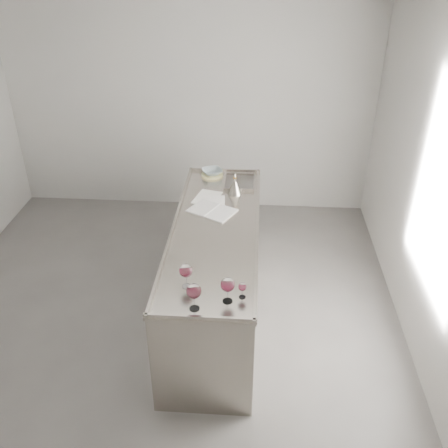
# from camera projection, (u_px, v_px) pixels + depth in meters

# --- Properties ---
(room_shell) EXTENTS (4.54, 5.04, 2.84)m
(room_shell) POSITION_uv_depth(u_px,v_px,m) (148.00, 196.00, 3.91)
(room_shell) COLOR #504D4B
(room_shell) RESTS_ON ground
(counter) EXTENTS (0.77, 2.42, 0.97)m
(counter) POSITION_uv_depth(u_px,v_px,m) (216.00, 271.00, 4.61)
(counter) COLOR gray
(counter) RESTS_ON ground
(wine_glass_left) EXTENTS (0.10, 0.10, 0.20)m
(wine_glass_left) POSITION_uv_depth(u_px,v_px,m) (186.00, 271.00, 3.59)
(wine_glass_left) COLOR white
(wine_glass_left) RESTS_ON counter
(wine_glass_middle) EXTENTS (0.11, 0.11, 0.21)m
(wine_glass_middle) POSITION_uv_depth(u_px,v_px,m) (194.00, 292.00, 3.37)
(wine_glass_middle) COLOR white
(wine_glass_middle) RESTS_ON counter
(wine_glass_right) EXTENTS (0.10, 0.10, 0.20)m
(wine_glass_right) POSITION_uv_depth(u_px,v_px,m) (228.00, 285.00, 3.45)
(wine_glass_right) COLOR white
(wine_glass_right) RESTS_ON counter
(wine_glass_small) EXTENTS (0.06, 0.06, 0.13)m
(wine_glass_small) POSITION_uv_depth(u_px,v_px,m) (242.00, 287.00, 3.51)
(wine_glass_small) COLOR white
(wine_glass_small) RESTS_ON counter
(notebook) EXTENTS (0.49, 0.44, 0.02)m
(notebook) POSITION_uv_depth(u_px,v_px,m) (212.00, 211.00, 4.64)
(notebook) COLOR silver
(notebook) RESTS_ON counter
(loose_paper_top) EXTENTS (0.29, 0.36, 0.00)m
(loose_paper_top) POSITION_uv_depth(u_px,v_px,m) (207.00, 197.00, 4.87)
(loose_paper_top) COLOR silver
(loose_paper_top) RESTS_ON counter
(loose_paper_under) EXTENTS (0.21, 0.28, 0.00)m
(loose_paper_under) POSITION_uv_depth(u_px,v_px,m) (215.00, 202.00, 4.79)
(loose_paper_under) COLOR white
(loose_paper_under) RESTS_ON counter
(trivet) EXTENTS (0.25, 0.25, 0.02)m
(trivet) POSITION_uv_depth(u_px,v_px,m) (212.00, 175.00, 5.30)
(trivet) COLOR beige
(trivet) RESTS_ON counter
(ceramic_bowl) EXTENTS (0.27, 0.27, 0.05)m
(ceramic_bowl) POSITION_uv_depth(u_px,v_px,m) (212.00, 172.00, 5.28)
(ceramic_bowl) COLOR gray
(ceramic_bowl) RESTS_ON trivet
(wine_funnel) EXTENTS (0.15, 0.15, 0.22)m
(wine_funnel) POSITION_uv_depth(u_px,v_px,m) (235.00, 187.00, 4.92)
(wine_funnel) COLOR gray
(wine_funnel) RESTS_ON counter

